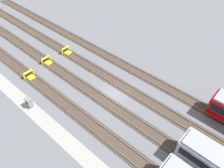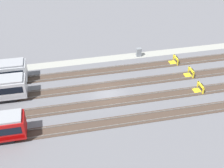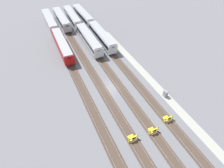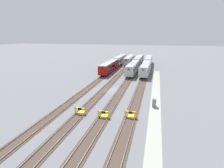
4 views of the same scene
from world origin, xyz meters
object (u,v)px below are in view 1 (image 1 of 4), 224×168
bumper_stop_nearest_track (30,75)px  bumper_stop_near_inner_track (47,60)px  electrical_cabinet (29,103)px  bumper_stop_middle_track (67,50)px

bumper_stop_nearest_track → bumper_stop_near_inner_track: bearing=103.4°
bumper_stop_nearest_track → electrical_cabinet: size_ratio=1.25×
bumper_stop_near_inner_track → electrical_cabinet: (6.54, -7.91, 0.29)m
electrical_cabinet → bumper_stop_middle_track: bearing=117.0°
bumper_stop_near_inner_track → electrical_cabinet: 10.26m
bumper_stop_nearest_track → electrical_cabinet: 6.60m
bumper_stop_nearest_track → electrical_cabinet: bearing=-33.2°
bumper_stop_near_inner_track → bumper_stop_nearest_track: bearing=-76.6°
bumper_stop_nearest_track → bumper_stop_middle_track: same height
bumper_stop_near_inner_track → bumper_stop_middle_track: 4.30m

